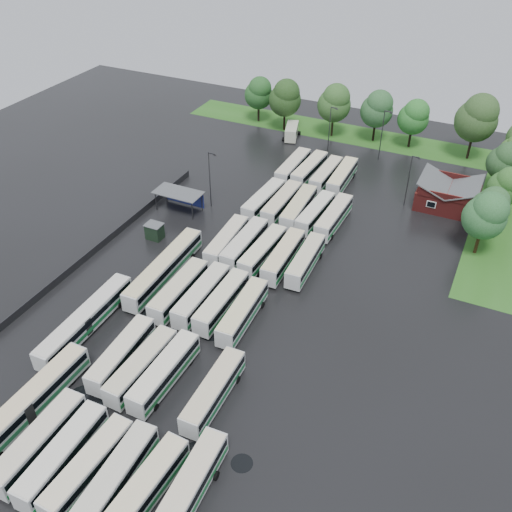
% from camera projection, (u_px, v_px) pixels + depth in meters
% --- Properties ---
extents(ground, '(160.00, 160.00, 0.00)m').
position_uv_depth(ground, '(204.00, 314.00, 76.60)').
color(ground, black).
rests_on(ground, ground).
extents(brick_building, '(10.07, 8.60, 5.39)m').
position_uv_depth(brick_building, '(447.00, 197.00, 98.38)').
color(brick_building, maroon).
rests_on(brick_building, ground).
extents(wash_shed, '(8.20, 4.20, 3.58)m').
position_uv_depth(wash_shed, '(180.00, 194.00, 96.93)').
color(wash_shed, '#2D2D30').
rests_on(wash_shed, ground).
extents(utility_hut, '(2.70, 2.20, 2.62)m').
position_uv_depth(utility_hut, '(155.00, 231.00, 90.68)').
color(utility_hut, black).
rests_on(utility_hut, ground).
extents(grass_strip_north, '(80.00, 10.00, 0.01)m').
position_uv_depth(grass_strip_north, '(361.00, 136.00, 123.24)').
color(grass_strip_north, '#29621A').
rests_on(grass_strip_north, ground).
extents(grass_strip_east, '(10.00, 50.00, 0.01)m').
position_uv_depth(grass_strip_east, '(506.00, 219.00, 96.01)').
color(grass_strip_east, '#29621A').
rests_on(grass_strip_east, ground).
extents(west_fence, '(0.10, 50.00, 1.20)m').
position_uv_depth(west_fence, '(107.00, 240.00, 89.83)').
color(west_fence, '#2D2D30').
rests_on(west_fence, ground).
extents(bus_r0c0, '(2.70, 12.05, 3.34)m').
position_uv_depth(bus_r0c0, '(39.00, 441.00, 58.18)').
color(bus_r0c0, silver).
rests_on(bus_r0c0, ground).
extents(bus_r0c1, '(2.81, 11.88, 3.29)m').
position_uv_depth(bus_r0c1, '(63.00, 455.00, 56.93)').
color(bus_r0c1, silver).
rests_on(bus_r0c1, ground).
extents(bus_r0c2, '(2.87, 11.53, 3.19)m').
position_uv_depth(bus_r0c2, '(89.00, 467.00, 55.86)').
color(bus_r0c2, silver).
rests_on(bus_r0c2, ground).
extents(bus_r0c3, '(2.96, 11.86, 3.28)m').
position_uv_depth(bus_r0c3, '(116.00, 478.00, 54.88)').
color(bus_r0c3, silver).
rests_on(bus_r0c3, ground).
extents(bus_r0c4, '(3.07, 11.85, 3.27)m').
position_uv_depth(bus_r0c4, '(144.00, 491.00, 53.80)').
color(bus_r0c4, silver).
rests_on(bus_r0c4, ground).
extents(bus_r1c0, '(3.00, 11.65, 3.21)m').
position_uv_depth(bus_r1c0, '(122.00, 354.00, 68.21)').
color(bus_r1c0, silver).
rests_on(bus_r1c0, ground).
extents(bus_r1c1, '(2.73, 11.64, 3.23)m').
position_uv_depth(bus_r1c1, '(142.00, 366.00, 66.66)').
color(bus_r1c1, silver).
rests_on(bus_r1c1, ground).
extents(bus_r1c2, '(2.62, 11.87, 3.30)m').
position_uv_depth(bus_r1c2, '(164.00, 372.00, 65.83)').
color(bus_r1c2, silver).
rests_on(bus_r1c2, ground).
extents(bus_r1c4, '(2.72, 11.60, 3.21)m').
position_uv_depth(bus_r1c4, '(214.00, 391.00, 63.60)').
color(bus_r1c4, silver).
rests_on(bus_r1c4, ground).
extents(bus_r2c0, '(2.65, 12.05, 3.35)m').
position_uv_depth(bus_r2c0, '(179.00, 291.00, 77.81)').
color(bus_r2c0, silver).
rests_on(bus_r2c0, ground).
extents(bus_r2c1, '(2.62, 12.02, 3.34)m').
position_uv_depth(bus_r2c1, '(202.00, 295.00, 77.00)').
color(bus_r2c1, silver).
rests_on(bus_r2c1, ground).
extents(bus_r2c2, '(2.50, 11.73, 3.26)m').
position_uv_depth(bus_r2c2, '(222.00, 302.00, 76.00)').
color(bus_r2c2, silver).
rests_on(bus_r2c2, ground).
extents(bus_r2c3, '(3.01, 11.84, 3.27)m').
position_uv_depth(bus_r2c3, '(243.00, 312.00, 74.33)').
color(bus_r2c3, silver).
rests_on(bus_r2c3, ground).
extents(bus_r3c0, '(3.04, 11.70, 3.23)m').
position_uv_depth(bus_r3c0, '(227.00, 241.00, 87.63)').
color(bus_r3c0, silver).
rests_on(bus_r3c0, ground).
extents(bus_r3c1, '(2.56, 11.91, 3.31)m').
position_uv_depth(bus_r3c1, '(245.00, 244.00, 86.92)').
color(bus_r3c1, silver).
rests_on(bus_r3c1, ground).
extents(bus_r3c2, '(2.94, 11.73, 3.24)m').
position_uv_depth(bus_r3c2, '(263.00, 251.00, 85.44)').
color(bus_r3c2, silver).
rests_on(bus_r3c2, ground).
extents(bus_r3c3, '(2.82, 11.93, 3.30)m').
position_uv_depth(bus_r3c3, '(283.00, 256.00, 84.29)').
color(bus_r3c3, silver).
rests_on(bus_r3c3, ground).
extents(bus_r3c4, '(2.84, 11.49, 3.18)m').
position_uv_depth(bus_r3c4, '(305.00, 260.00, 83.60)').
color(bus_r3c4, silver).
rests_on(bus_r3c4, ground).
extents(bus_r4c0, '(3.05, 11.90, 3.28)m').
position_uv_depth(bus_r4c0, '(264.00, 200.00, 97.60)').
color(bus_r4c0, silver).
rests_on(bus_r4c0, ground).
extents(bus_r4c1, '(2.64, 11.99, 3.33)m').
position_uv_depth(bus_r4c1, '(282.00, 203.00, 96.72)').
color(bus_r4c1, silver).
rests_on(bus_r4c1, ground).
extents(bus_r4c2, '(3.03, 12.11, 3.35)m').
position_uv_depth(bus_r4c2, '(299.00, 208.00, 95.42)').
color(bus_r4c2, silver).
rests_on(bus_r4c2, ground).
extents(bus_r4c3, '(2.99, 11.47, 3.16)m').
position_uv_depth(bus_r4c3, '(315.00, 213.00, 94.34)').
color(bus_r4c3, silver).
rests_on(bus_r4c3, ground).
extents(bus_r4c4, '(2.74, 11.83, 3.28)m').
position_uv_depth(bus_r4c4, '(334.00, 217.00, 93.18)').
color(bus_r4c4, silver).
rests_on(bus_r4c4, ground).
extents(bus_r5c0, '(2.58, 11.98, 3.33)m').
position_uv_depth(bus_r5c0, '(293.00, 167.00, 107.53)').
color(bus_r5c0, silver).
rests_on(bus_r5c0, ground).
extents(bus_r5c1, '(3.06, 11.91, 3.29)m').
position_uv_depth(bus_r5c1, '(309.00, 170.00, 106.76)').
color(bus_r5c1, silver).
rests_on(bus_r5c1, ground).
extents(bus_r5c2, '(2.65, 11.41, 3.16)m').
position_uv_depth(bus_r5c2, '(326.00, 174.00, 105.31)').
color(bus_r5c2, silver).
rests_on(bus_r5c2, ground).
extents(bus_r5c3, '(2.73, 11.79, 3.27)m').
position_uv_depth(bus_r5c3, '(342.00, 177.00, 104.45)').
color(bus_r5c3, silver).
rests_on(bus_r5c3, ground).
extents(artic_bus_west_a, '(2.71, 17.38, 3.22)m').
position_uv_depth(artic_bus_west_a, '(28.00, 405.00, 62.06)').
color(artic_bus_west_a, silver).
rests_on(artic_bus_west_a, ground).
extents(artic_bus_west_b, '(2.99, 17.94, 3.32)m').
position_uv_depth(artic_bus_west_b, '(164.00, 268.00, 81.92)').
color(artic_bus_west_b, silver).
rests_on(artic_bus_west_b, ground).
extents(artic_bus_west_c, '(2.71, 17.16, 3.18)m').
position_uv_depth(artic_bus_west_c, '(86.00, 320.00, 73.08)').
color(artic_bus_west_c, silver).
rests_on(artic_bus_west_c, ground).
extents(minibus, '(4.12, 6.81, 2.79)m').
position_uv_depth(minibus, '(292.00, 131.00, 121.63)').
color(minibus, beige).
rests_on(minibus, ground).
extents(tree_north_0, '(6.25, 6.25, 10.36)m').
position_uv_depth(tree_north_0, '(259.00, 93.00, 126.01)').
color(tree_north_0, black).
rests_on(tree_north_0, ground).
extents(tree_north_1, '(6.94, 6.94, 11.50)m').
position_uv_depth(tree_north_1, '(285.00, 97.00, 121.58)').
color(tree_north_1, black).
rests_on(tree_north_1, ground).
extents(tree_north_2, '(7.02, 7.02, 11.63)m').
position_uv_depth(tree_north_2, '(335.00, 103.00, 118.95)').
color(tree_north_2, black).
rests_on(tree_north_2, ground).
extents(tree_north_3, '(6.75, 6.75, 11.18)m').
position_uv_depth(tree_north_3, '(378.00, 108.00, 117.07)').
color(tree_north_3, black).
rests_on(tree_north_3, ground).
extents(tree_north_4, '(6.31, 6.31, 10.45)m').
position_uv_depth(tree_north_4, '(414.00, 117.00, 114.81)').
color(tree_north_4, black).
rests_on(tree_north_4, ground).
extents(tree_north_5, '(8.17, 8.17, 13.53)m').
position_uv_depth(tree_north_5, '(478.00, 117.00, 109.37)').
color(tree_north_5, black).
rests_on(tree_north_5, ground).
extents(tree_east_0, '(6.53, 6.53, 10.82)m').
position_uv_depth(tree_east_0, '(486.00, 215.00, 83.95)').
color(tree_east_0, '#342310').
rests_on(tree_east_0, ground).
extents(tree_east_1, '(5.74, 5.74, 9.51)m').
position_uv_depth(tree_east_1, '(491.00, 206.00, 87.58)').
color(tree_east_1, black).
rests_on(tree_east_1, ground).
extents(tree_east_2, '(5.74, 5.74, 9.50)m').
position_uv_depth(tree_east_2, '(507.00, 186.00, 92.88)').
color(tree_east_2, black).
rests_on(tree_east_2, ground).
extents(tree_east_3, '(6.04, 6.04, 10.00)m').
position_uv_depth(tree_east_3, '(506.00, 161.00, 99.50)').
color(tree_east_3, black).
rests_on(tree_east_3, ground).
extents(lamp_post_ne, '(1.46, 0.29, 9.51)m').
position_uv_depth(lamp_post_ne, '(410.00, 177.00, 96.42)').
color(lamp_post_ne, '#2D2D30').
rests_on(lamp_post_ne, ground).
extents(lamp_post_nw, '(1.59, 0.31, 10.29)m').
position_uv_depth(lamp_post_nw, '(210.00, 176.00, 95.92)').
color(lamp_post_nw, '#2D2D30').
rests_on(lamp_post_nw, ground).
extents(lamp_post_back_w, '(1.51, 0.29, 9.78)m').
position_uv_depth(lamp_post_back_w, '(330.00, 127.00, 113.24)').
color(lamp_post_back_w, '#2D2D30').
rests_on(lamp_post_back_w, ground).
extents(lamp_post_back_e, '(1.57, 0.31, 10.23)m').
position_uv_depth(lamp_post_back_e, '(383.00, 132.00, 110.68)').
color(lamp_post_back_e, '#2D2D30').
rests_on(lamp_post_back_e, ground).
extents(puddle_0, '(5.70, 5.70, 0.01)m').
position_uv_depth(puddle_0, '(85.00, 404.00, 64.41)').
color(puddle_0, black).
rests_on(puddle_0, ground).
extents(puddle_1, '(4.65, 4.65, 0.01)m').
position_uv_depth(puddle_1, '(198.00, 460.00, 58.53)').
color(puddle_1, black).
rests_on(puddle_1, ground).
extents(puddle_2, '(6.95, 6.95, 0.01)m').
position_uv_depth(puddle_2, '(161.00, 302.00, 78.69)').
color(puddle_2, black).
rests_on(puddle_2, ground).
extents(puddle_3, '(3.51, 3.51, 0.01)m').
position_uv_depth(puddle_3, '(212.00, 332.00, 73.90)').
color(puddle_3, black).
rests_on(puddle_3, ground).
extents(puddle_4, '(2.32, 2.32, 0.01)m').
position_uv_depth(puddle_4, '(242.00, 463.00, 58.21)').
color(puddle_4, black).
rests_on(puddle_4, ground).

